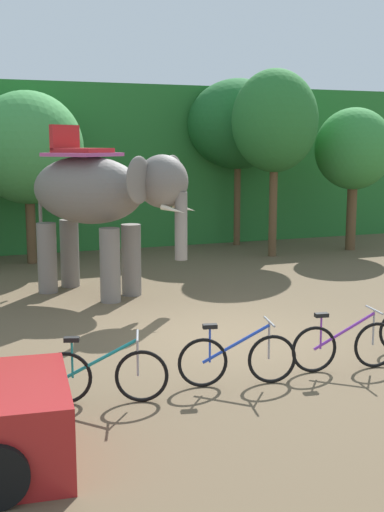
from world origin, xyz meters
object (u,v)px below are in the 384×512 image
(tree_right, at_px, (28,148))
(bike_purple, at_px, (345,345))
(tree_left, at_px, (275,122))
(elephant, at_px, (99,197))
(tree_far_left, at_px, (354,150))
(bike_teal, at_px, (103,375))
(tree_center, at_px, (238,124))
(bike_blue, at_px, (237,359))

(tree_right, distance_m, bike_purple, 11.78)
(tree_left, height_order, elephant, tree_left)
(tree_far_left, height_order, bike_teal, tree_far_left)
(tree_right, xyz_separation_m, elephant, (0.84, -4.75, -1.03))
(elephant, bearing_deg, tree_center, 43.48)
(bike_blue, bearing_deg, tree_left, 59.31)
(tree_right, height_order, bike_teal, tree_right)
(tree_center, height_order, tree_left, tree_left)
(tree_far_left, distance_m, bike_blue, 13.31)
(tree_center, distance_m, bike_teal, 14.62)
(bike_teal, xyz_separation_m, bike_purple, (3.70, -0.05, 0.00))
(tree_center, height_order, bike_blue, tree_center)
(tree_right, bearing_deg, bike_blue, -83.47)
(tree_far_left, bearing_deg, tree_right, 172.78)
(tree_right, relative_size, bike_blue, 2.86)
(tree_far_left, bearing_deg, tree_left, -176.32)
(tree_left, distance_m, bike_teal, 12.72)
(tree_right, bearing_deg, tree_left, -11.70)
(tree_far_left, xyz_separation_m, bike_purple, (-6.83, -9.77, -2.79))
(tree_right, xyz_separation_m, tree_center, (6.91, 1.01, 0.74))
(tree_center, bearing_deg, elephant, -136.52)
(tree_far_left, bearing_deg, bike_blue, -131.40)
(tree_right, bearing_deg, tree_center, 8.29)
(elephant, bearing_deg, tree_right, 100.06)
(tree_center, height_order, bike_teal, tree_center)
(tree_right, height_order, tree_left, tree_left)
(bike_blue, bearing_deg, elephant, 93.81)
(tree_far_left, relative_size, bike_purple, 2.63)
(tree_right, distance_m, tree_left, 7.13)
(tree_far_left, relative_size, bike_blue, 2.66)
(tree_far_left, relative_size, bike_teal, 2.72)
(elephant, height_order, bike_teal, elephant)
(elephant, relative_size, bike_teal, 2.37)
(tree_center, height_order, elephant, tree_center)
(bike_purple, bearing_deg, tree_right, 105.42)
(bike_blue, bearing_deg, tree_center, 64.82)
(tree_left, xyz_separation_m, tree_far_left, (2.92, 0.19, -0.83))
(tree_right, distance_m, bike_teal, 11.35)
(tree_center, relative_size, elephant, 1.40)
(bike_blue, bearing_deg, tree_right, 96.53)
(tree_left, relative_size, elephant, 1.42)
(tree_left, bearing_deg, bike_purple, -112.15)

